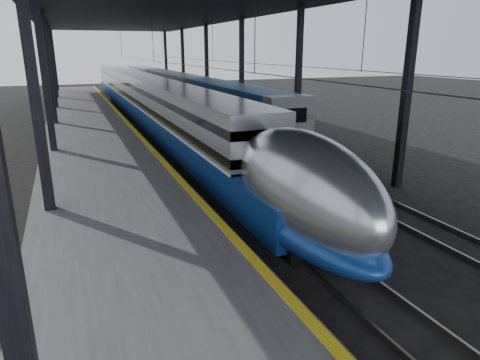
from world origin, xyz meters
TOP-DOWN VIEW (x-y plane):
  - ground at (0.00, 0.00)m, footprint 160.00×160.00m
  - platform at (-3.50, 20.00)m, footprint 6.00×80.00m
  - yellow_strip at (-0.70, 20.00)m, footprint 0.30×80.00m
  - rails at (4.50, 20.00)m, footprint 6.52×80.00m
  - canopy at (1.90, 20.00)m, footprint 18.00×75.00m
  - tgv_train at (2.00, 28.53)m, footprint 2.83×65.20m
  - second_train at (7.00, 38.09)m, footprint 2.79×56.05m

SIDE VIEW (x-z plane):
  - ground at x=0.00m, z-range 0.00..0.00m
  - rails at x=4.50m, z-range 0.00..0.16m
  - platform at x=-3.50m, z-range 0.00..1.00m
  - yellow_strip at x=-0.70m, z-range 1.00..1.01m
  - tgv_train at x=2.00m, z-range -0.13..3.92m
  - second_train at x=7.00m, z-range 0.03..3.87m
  - canopy at x=1.90m, z-range 4.38..13.85m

